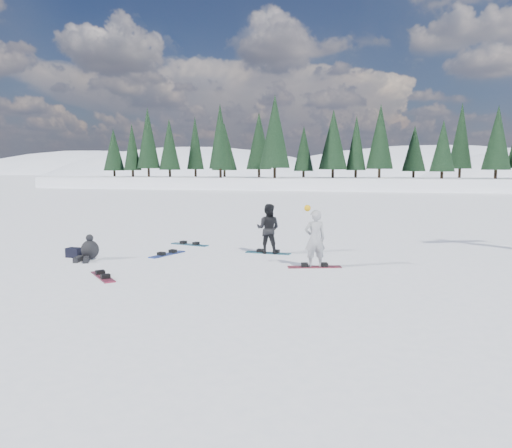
{
  "coord_description": "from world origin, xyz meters",
  "views": [
    {
      "loc": [
        4.18,
        -13.42,
        2.78
      ],
      "look_at": [
        0.35,
        1.07,
        1.1
      ],
      "focal_mm": 35.0,
      "sensor_mm": 36.0,
      "label": 1
    }
  ],
  "objects_px": {
    "snowboard_loose_a": "(167,254)",
    "snowboard_loose_c": "(190,245)",
    "snowboard_loose_b": "(103,277)",
    "snowboarder_man": "(268,229)",
    "gear_bag": "(74,253)",
    "seated_rider": "(89,250)",
    "snowboarder_woman": "(315,238)"
  },
  "relations": [
    {
      "from": "snowboard_loose_a",
      "to": "snowboard_loose_c",
      "type": "xyz_separation_m",
      "value": [
        -0.1,
        2.13,
        0.0
      ]
    },
    {
      "from": "snowboard_loose_b",
      "to": "snowboard_loose_a",
      "type": "xyz_separation_m",
      "value": [
        0.17,
        3.49,
        0.0
      ]
    },
    {
      "from": "snowboarder_man",
      "to": "snowboard_loose_c",
      "type": "bearing_deg",
      "value": -15.95
    },
    {
      "from": "snowboard_loose_a",
      "to": "snowboard_loose_c",
      "type": "distance_m",
      "value": 2.14
    },
    {
      "from": "snowboard_loose_b",
      "to": "snowboard_loose_c",
      "type": "distance_m",
      "value": 5.62
    },
    {
      "from": "snowboard_loose_c",
      "to": "gear_bag",
      "type": "bearing_deg",
      "value": -114.39
    },
    {
      "from": "snowboard_loose_b",
      "to": "seated_rider",
      "type": "bearing_deg",
      "value": 174.85
    },
    {
      "from": "snowboarder_man",
      "to": "snowboard_loose_b",
      "type": "height_order",
      "value": "snowboarder_man"
    },
    {
      "from": "snowboarder_woman",
      "to": "snowboard_loose_b",
      "type": "relative_size",
      "value": 1.18
    },
    {
      "from": "snowboarder_man",
      "to": "snowboarder_woman",
      "type": "bearing_deg",
      "value": 134.79
    },
    {
      "from": "gear_bag",
      "to": "snowboard_loose_c",
      "type": "height_order",
      "value": "gear_bag"
    },
    {
      "from": "snowboard_loose_b",
      "to": "snowboarder_woman",
      "type": "bearing_deg",
      "value": 72.36
    },
    {
      "from": "snowboarder_man",
      "to": "snowboard_loose_c",
      "type": "relative_size",
      "value": 1.09
    },
    {
      "from": "seated_rider",
      "to": "snowboard_loose_a",
      "type": "bearing_deg",
      "value": 13.72
    },
    {
      "from": "snowboarder_woman",
      "to": "snowboard_loose_b",
      "type": "xyz_separation_m",
      "value": [
        -5.06,
        -2.65,
        -0.81
      ]
    },
    {
      "from": "seated_rider",
      "to": "snowboard_loose_b",
      "type": "xyz_separation_m",
      "value": [
        1.76,
        -2.09,
        -0.28
      ]
    },
    {
      "from": "snowboarder_man",
      "to": "snowboard_loose_a",
      "type": "distance_m",
      "value": 3.37
    },
    {
      "from": "snowboarder_woman",
      "to": "snowboarder_man",
      "type": "bearing_deg",
      "value": -71.14
    },
    {
      "from": "snowboard_loose_a",
      "to": "seated_rider",
      "type": "bearing_deg",
      "value": 141.74
    },
    {
      "from": "seated_rider",
      "to": "snowboard_loose_b",
      "type": "relative_size",
      "value": 0.67
    },
    {
      "from": "snowboarder_woman",
      "to": "gear_bag",
      "type": "relative_size",
      "value": 3.94
    },
    {
      "from": "seated_rider",
      "to": "gear_bag",
      "type": "relative_size",
      "value": 2.23
    },
    {
      "from": "snowboarder_woman",
      "to": "gear_bag",
      "type": "xyz_separation_m",
      "value": [
        -7.52,
        -0.31,
        -0.68
      ]
    },
    {
      "from": "snowboarder_woman",
      "to": "snowboard_loose_c",
      "type": "height_order",
      "value": "snowboarder_woman"
    },
    {
      "from": "seated_rider",
      "to": "snowboard_loose_c",
      "type": "bearing_deg",
      "value": 40.37
    },
    {
      "from": "snowboarder_woman",
      "to": "snowboard_loose_b",
      "type": "distance_m",
      "value": 5.77
    },
    {
      "from": "seated_rider",
      "to": "snowboarder_woman",
      "type": "bearing_deg",
      "value": -17.55
    },
    {
      "from": "snowboarder_woman",
      "to": "snowboarder_man",
      "type": "distance_m",
      "value": 2.65
    },
    {
      "from": "snowboarder_woman",
      "to": "seated_rider",
      "type": "relative_size",
      "value": 1.77
    },
    {
      "from": "snowboard_loose_b",
      "to": "snowboard_loose_a",
      "type": "relative_size",
      "value": 1.0
    },
    {
      "from": "snowboarder_woman",
      "to": "snowboard_loose_a",
      "type": "height_order",
      "value": "snowboarder_woman"
    },
    {
      "from": "gear_bag",
      "to": "snowboard_loose_a",
      "type": "bearing_deg",
      "value": 23.66
    }
  ]
}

